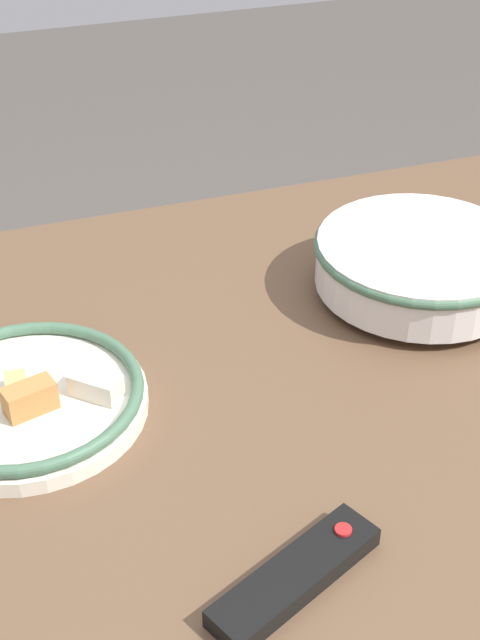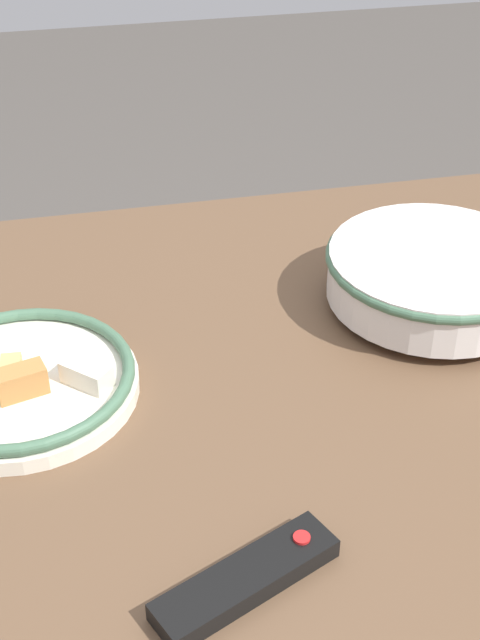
% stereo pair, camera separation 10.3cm
% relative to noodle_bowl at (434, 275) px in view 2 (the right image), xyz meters
% --- Properties ---
extents(dining_table, '(1.38, 0.92, 0.78)m').
position_rel_noodle_bowl_xyz_m(dining_table, '(0.28, 0.12, -0.13)').
color(dining_table, brown).
rests_on(dining_table, ground_plane).
extents(noodle_bowl, '(0.27, 0.27, 0.08)m').
position_rel_noodle_bowl_xyz_m(noodle_bowl, '(0.00, 0.00, 0.00)').
color(noodle_bowl, silver).
rests_on(noodle_bowl, dining_table).
extents(food_plate, '(0.26, 0.26, 0.05)m').
position_rel_noodle_bowl_xyz_m(food_plate, '(0.50, 0.07, -0.03)').
color(food_plate, silver).
rests_on(food_plate, dining_table).
extents(tv_remote, '(0.18, 0.11, 0.02)m').
position_rel_noodle_bowl_xyz_m(tv_remote, '(0.32, 0.38, -0.03)').
color(tv_remote, black).
rests_on(tv_remote, dining_table).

